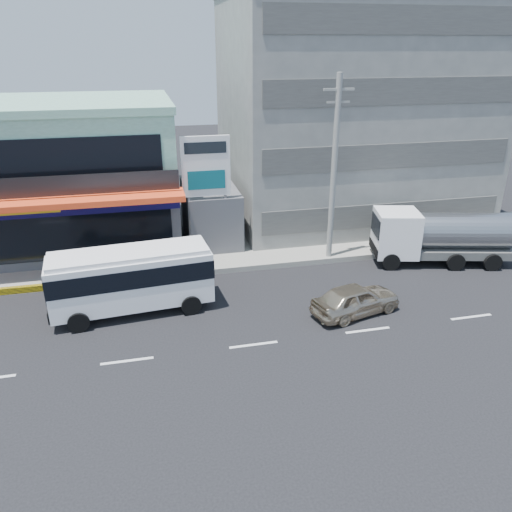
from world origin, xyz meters
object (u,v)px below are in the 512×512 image
(satellite_dish, at_px, (211,189))
(tanker_truck, at_px, (438,236))
(utility_pole_near, at_px, (334,171))
(sedan, at_px, (356,299))
(shop_building, at_px, (70,177))
(billboard, at_px, (206,173))
(motorcycle_rider, at_px, (148,280))
(minibus, at_px, (131,276))
(concrete_building, at_px, (351,114))

(satellite_dish, relative_size, tanker_truck, 0.19)
(utility_pole_near, bearing_deg, sedan, -99.22)
(sedan, bearing_deg, satellite_dish, 13.36)
(utility_pole_near, bearing_deg, shop_building, 154.94)
(billboard, relative_size, utility_pole_near, 0.69)
(billboard, relative_size, motorcycle_rider, 3.34)
(motorcycle_rider, bearing_deg, sedan, -24.89)
(sedan, bearing_deg, shop_building, 31.74)
(satellite_dish, distance_m, minibus, 8.63)
(concrete_building, bearing_deg, shop_building, -176.65)
(tanker_truck, bearing_deg, motorcycle_rider, -179.30)
(motorcycle_rider, bearing_deg, tanker_truck, 0.70)
(utility_pole_near, relative_size, sedan, 2.40)
(minibus, bearing_deg, motorcycle_rider, 68.65)
(satellite_dish, distance_m, billboard, 2.31)
(shop_building, relative_size, billboard, 1.80)
(billboard, distance_m, minibus, 7.40)
(concrete_building, height_order, motorcycle_rider, concrete_building)
(shop_building, height_order, tanker_truck, shop_building)
(billboard, xyz_separation_m, minibus, (-4.17, -5.23, -3.16))
(billboard, distance_m, motorcycle_rider, 6.52)
(satellite_dish, xyz_separation_m, sedan, (5.04, -9.50, -2.87))
(minibus, distance_m, tanker_truck, 16.47)
(satellite_dish, bearing_deg, minibus, -123.63)
(satellite_dish, xyz_separation_m, minibus, (-4.67, -7.03, -1.81))
(billboard, bearing_deg, motorcycle_rider, -134.97)
(satellite_dish, height_order, sedan, satellite_dish)
(billboard, bearing_deg, tanker_truck, -15.20)
(utility_pole_near, xyz_separation_m, motorcycle_rider, (-10.00, -1.70, -4.47))
(satellite_dish, height_order, minibus, satellite_dish)
(billboard, bearing_deg, minibus, -128.60)
(sedan, height_order, motorcycle_rider, motorcycle_rider)
(shop_building, bearing_deg, concrete_building, 3.35)
(billboard, relative_size, minibus, 0.95)
(shop_building, distance_m, tanker_truck, 21.41)
(utility_pole_near, relative_size, minibus, 1.38)
(utility_pole_near, relative_size, tanker_truck, 1.28)
(utility_pole_near, bearing_deg, satellite_dish, 149.04)
(minibus, bearing_deg, shop_building, 108.45)
(billboard, distance_m, utility_pole_near, 6.75)
(minibus, bearing_deg, utility_pole_near, 17.80)
(satellite_dish, relative_size, sedan, 0.36)
(shop_building, height_order, concrete_building, concrete_building)
(satellite_dish, xyz_separation_m, billboard, (-0.50, -1.80, 1.35))
(shop_building, relative_size, utility_pole_near, 1.24)
(satellite_dish, bearing_deg, billboard, -105.52)
(minibus, relative_size, tanker_truck, 0.93)
(shop_building, height_order, satellite_dish, shop_building)
(sedan, xyz_separation_m, motorcycle_rider, (-9.04, 4.20, -0.03))
(concrete_building, xyz_separation_m, satellite_dish, (-10.00, -4.00, -3.42))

